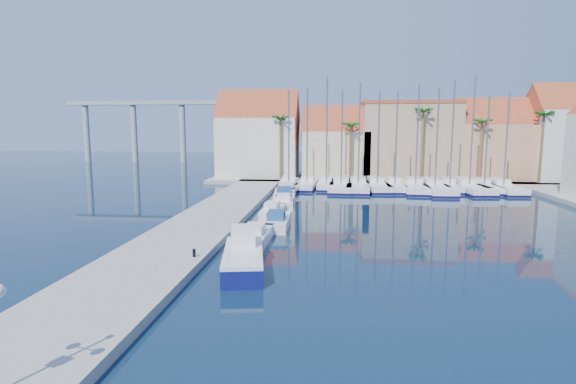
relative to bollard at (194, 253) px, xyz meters
name	(u,v)px	position (x,y,z in m)	size (l,w,h in m)	color
ground	(305,280)	(6.60, -2.02, -0.73)	(260.00, 260.00, 0.00)	black
quay_west	(208,221)	(-2.40, 11.48, -0.48)	(6.00, 77.00, 0.50)	gray
shore_north	(387,178)	(16.60, 45.98, -0.48)	(54.00, 16.00, 0.50)	gray
bollard	(194,253)	(0.00, 0.00, 0.00)	(0.19, 0.19, 0.47)	black
fishing_boat	(243,256)	(3.02, -0.47, 0.01)	(3.18, 6.67, 2.24)	#0F1359
motorboat_west_0	(256,235)	(2.73, 5.54, -0.23)	(1.84, 5.53, 1.40)	white
motorboat_west_1	(277,221)	(3.57, 10.68, -0.23)	(2.07, 6.04, 1.40)	white
motorboat_west_2	(273,211)	(2.69, 15.10, -0.23)	(1.97, 5.26, 1.40)	white
motorboat_west_3	(284,202)	(3.12, 20.13, -0.23)	(2.43, 5.99, 1.40)	white
motorboat_west_4	(284,194)	(2.64, 25.66, -0.23)	(2.82, 7.31, 1.40)	white
motorboat_west_5	(290,189)	(2.82, 30.50, -0.23)	(2.07, 5.67, 1.40)	white
sailboat_0	(289,184)	(2.32, 34.44, -0.13)	(3.04, 9.50, 12.92)	white
sailboat_1	(307,184)	(4.77, 34.84, -0.12)	(2.99, 9.15, 13.22)	white
sailboat_2	(326,184)	(7.30, 34.98, -0.07)	(2.46, 8.30, 14.56)	white
sailboat_3	(341,185)	(9.24, 33.83, -0.16)	(3.52, 11.17, 12.80)	white
sailboat_4	(358,186)	(11.45, 33.79, -0.15)	(3.62, 11.10, 13.71)	white
sailboat_5	(376,185)	(13.86, 34.33, -0.15)	(3.36, 10.33, 12.59)	white
sailboat_6	(394,186)	(16.12, 34.00, -0.14)	(2.80, 9.21, 12.45)	white
sailboat_7	(415,186)	(18.64, 33.59, -0.15)	(3.72, 11.10, 13.41)	white
sailboat_8	(433,187)	(20.88, 33.11, -0.17)	(3.40, 11.84, 12.93)	white
sailboat_9	(449,186)	(23.03, 34.14, -0.08)	(2.43, 8.14, 13.99)	white
sailboat_10	(467,187)	(25.28, 33.99, -0.15)	(3.94, 11.82, 14.26)	white
sailboat_11	(483,187)	(27.23, 34.18, -0.14)	(2.72, 9.27, 11.98)	white
sailboat_12	(501,187)	(29.36, 33.66, -0.15)	(3.08, 10.13, 12.32)	white
building_0	(259,138)	(-3.40, 44.98, 5.79)	(12.30, 9.00, 13.50)	beige
building_1	(336,146)	(8.60, 44.98, 4.56)	(10.30, 8.00, 11.00)	#C8B58D
building_2	(408,140)	(19.60, 45.98, 5.52)	(14.20, 10.20, 11.50)	tan
building_3	(491,143)	(31.60, 44.98, 5.13)	(10.30, 8.00, 12.00)	tan
building_4	(559,135)	(40.60, 43.98, 6.23)	(8.30, 8.00, 14.00)	silver
palm_0	(281,121)	(0.60, 39.98, 8.34)	(2.60, 2.60, 10.15)	brown
palm_1	(351,127)	(10.60, 39.98, 7.40)	(2.60, 2.60, 9.15)	brown
palm_2	(423,114)	(20.60, 39.98, 9.28)	(2.60, 2.60, 11.15)	brown
palm_3	(482,124)	(28.60, 39.98, 7.87)	(2.60, 2.60, 9.65)	brown
palm_4	(544,117)	(36.60, 39.98, 8.81)	(2.60, 2.60, 10.65)	brown
viaduct	(162,119)	(-32.47, 79.98, 9.51)	(48.00, 2.20, 14.45)	#9E9E99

